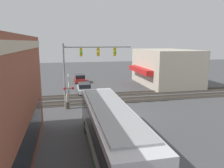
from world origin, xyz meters
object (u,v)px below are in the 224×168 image
Objects in this scene: city_bus at (110,129)px; parked_car_white at (84,88)px; pedestrian_near_bus at (132,130)px; pedestrian_at_crossing at (67,101)px; crossing_signal at (69,88)px; parked_car_red at (80,79)px.

city_bus is 18.28m from parked_car_white.
city_bus is 2.96m from pedestrian_near_bus.
pedestrian_at_crossing is at bearing 161.48° from parked_car_white.
crossing_signal is (10.84, 2.31, 0.49)m from city_bus.
pedestrian_near_bus reaches higher than parked_car_white.
crossing_signal is 15.91m from parked_car_red.
crossing_signal is 2.31× the size of pedestrian_near_bus.
pedestrian_at_crossing is at bearing 102.49° from crossing_signal.
pedestrian_at_crossing is (10.80, 2.49, -0.94)m from city_bus.
parked_car_red is (8.25, 0.00, 0.03)m from parked_car_white.
pedestrian_at_crossing is (-0.04, 0.18, -1.43)m from crossing_signal.
city_bus is at bearing 180.00° from parked_car_red.
pedestrian_at_crossing is at bearing 13.01° from city_bus.
parked_car_white is (7.41, -2.31, -1.63)m from crossing_signal.
parked_car_white is 2.77× the size of pedestrian_at_crossing.
parked_car_red is at bearing 4.80° from pedestrian_near_bus.
crossing_signal is at bearing -77.51° from pedestrian_at_crossing.
parked_car_red is at bearing 0.00° from parked_car_white.
parked_car_red is at bearing -9.03° from pedestrian_at_crossing.
parked_car_red is (26.50, -0.00, -1.11)m from city_bus.
city_bus is at bearing 132.43° from pedestrian_near_bus.
crossing_signal reaches higher than parked_car_red.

